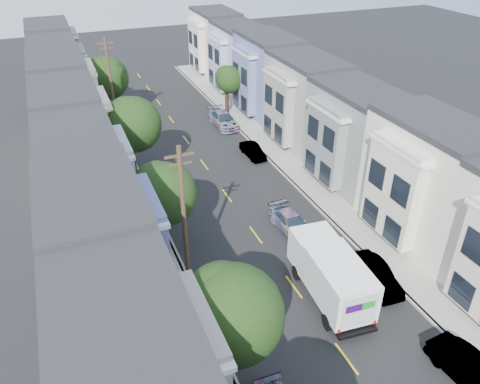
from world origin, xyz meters
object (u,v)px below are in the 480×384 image
(fedex_truck, at_px, (330,274))
(parked_left_c, at_px, (229,314))
(tree_e, at_px, (106,78))
(parked_left_d, at_px, (168,198))
(parked_right_c, at_px, (253,151))
(parked_right_d, at_px, (223,119))
(parked_right_b, at_px, (375,275))
(tree_far_r, at_px, (229,80))
(tree_b, at_px, (231,315))
(tree_d, at_px, (132,125))
(tree_c, at_px, (163,194))
(lead_sedan, at_px, (291,223))
(parked_right_a, at_px, (470,371))
(utility_pole_far, at_px, (112,88))
(utility_pole_near, at_px, (185,226))

(fedex_truck, distance_m, parked_left_c, 6.55)
(tree_e, relative_size, parked_left_d, 1.69)
(parked_right_c, bearing_deg, parked_right_d, 87.62)
(parked_left_c, bearing_deg, fedex_truck, -0.76)
(parked_right_b, bearing_deg, fedex_truck, -178.38)
(fedex_truck, distance_m, parked_right_d, 27.79)
(tree_e, xyz_separation_m, tree_far_r, (13.20, -2.89, -0.92))
(parked_right_d, bearing_deg, tree_far_r, 57.73)
(tree_b, bearing_deg, tree_d, 90.00)
(parked_right_b, bearing_deg, tree_c, 145.28)
(tree_b, relative_size, lead_sedan, 1.66)
(tree_c, xyz_separation_m, tree_far_r, (13.20, 22.14, -0.33))
(tree_e, height_order, parked_right_a, tree_e)
(utility_pole_far, relative_size, parked_right_c, 2.74)
(lead_sedan, bearing_deg, fedex_truck, -100.95)
(tree_far_r, xyz_separation_m, parked_right_b, (-1.99, -30.97, -3.26))
(tree_e, distance_m, parked_right_b, 35.91)
(utility_pole_far, height_order, parked_right_b, utility_pole_far)
(utility_pole_near, height_order, parked_right_b, utility_pole_near)
(tree_c, bearing_deg, tree_e, 90.00)
(lead_sedan, bearing_deg, tree_e, 106.79)
(tree_d, height_order, utility_pole_near, utility_pole_near)
(parked_left_c, distance_m, parked_right_a, 12.80)
(parked_left_c, xyz_separation_m, parked_right_a, (9.80, -8.23, 0.07))
(tree_d, relative_size, parked_right_b, 1.77)
(tree_d, height_order, fedex_truck, tree_d)
(tree_far_r, distance_m, utility_pole_near, 30.36)
(tree_b, xyz_separation_m, fedex_truck, (7.83, 3.77, -3.16))
(utility_pole_near, height_order, parked_left_c, utility_pole_near)
(tree_b, height_order, parked_right_d, tree_b)
(parked_right_d, bearing_deg, tree_d, -142.76)
(parked_right_d, bearing_deg, fedex_truck, -98.09)
(tree_b, height_order, parked_left_c, tree_b)
(tree_b, bearing_deg, tree_c, 90.00)
(parked_left_d, bearing_deg, tree_b, -100.23)
(tree_e, height_order, parked_left_c, tree_e)
(lead_sedan, xyz_separation_m, parked_right_b, (2.23, -7.23, 0.06))
(utility_pole_near, bearing_deg, fedex_truck, -24.35)
(tree_d, xyz_separation_m, parked_right_b, (11.20, -18.81, -4.64))
(tree_d, distance_m, utility_pole_near, 15.15)
(parked_right_b, bearing_deg, tree_b, -158.38)
(tree_e, bearing_deg, tree_d, -90.00)
(fedex_truck, relative_size, parked_right_c, 1.91)
(tree_e, relative_size, parked_right_b, 1.67)
(lead_sedan, bearing_deg, utility_pole_far, 109.97)
(tree_far_r, relative_size, parked_right_b, 1.28)
(utility_pole_far, distance_m, parked_left_d, 16.38)
(parked_left_d, distance_m, parked_right_d, 16.86)
(utility_pole_far, distance_m, parked_left_c, 29.62)
(fedex_truck, distance_m, parked_left_d, 15.31)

